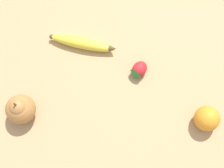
{
  "coord_description": "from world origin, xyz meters",
  "views": [
    {
      "loc": [
        0.25,
        0.08,
        0.88
      ],
      "look_at": [
        -0.01,
        -0.03,
        0.03
      ],
      "focal_mm": 50.0,
      "sensor_mm": 36.0,
      "label": 1
    }
  ],
  "objects_px": {
    "orange": "(207,118)",
    "strawberry": "(139,70)",
    "banana": "(83,43)",
    "pear": "(20,109)"
  },
  "relations": [
    {
      "from": "pear",
      "to": "orange",
      "type": "bearing_deg",
      "value": 109.0
    },
    {
      "from": "orange",
      "to": "pear",
      "type": "relative_size",
      "value": 0.7
    },
    {
      "from": "banana",
      "to": "strawberry",
      "type": "xyz_separation_m",
      "value": [
        0.02,
        0.19,
        0.0
      ]
    },
    {
      "from": "banana",
      "to": "pear",
      "type": "distance_m",
      "value": 0.27
    },
    {
      "from": "orange",
      "to": "strawberry",
      "type": "xyz_separation_m",
      "value": [
        -0.07,
        -0.23,
        -0.01
      ]
    },
    {
      "from": "banana",
      "to": "strawberry",
      "type": "height_order",
      "value": "strawberry"
    },
    {
      "from": "strawberry",
      "to": "banana",
      "type": "bearing_deg",
      "value": -80.37
    },
    {
      "from": "banana",
      "to": "pear",
      "type": "xyz_separation_m",
      "value": [
        0.26,
        -0.07,
        0.03
      ]
    },
    {
      "from": "orange",
      "to": "strawberry",
      "type": "height_order",
      "value": "orange"
    },
    {
      "from": "orange",
      "to": "pear",
      "type": "distance_m",
      "value": 0.52
    }
  ]
}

